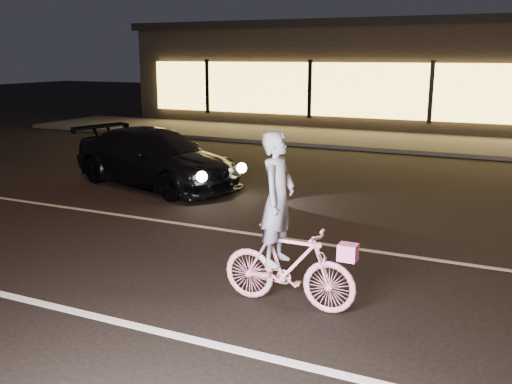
% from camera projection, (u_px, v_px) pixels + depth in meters
% --- Properties ---
extents(ground, '(90.00, 90.00, 0.00)m').
position_uv_depth(ground, '(247.00, 286.00, 7.26)').
color(ground, black).
rests_on(ground, ground).
extents(lane_stripe_near, '(60.00, 0.12, 0.01)m').
position_uv_depth(lane_stripe_near, '(184.00, 338.00, 5.94)').
color(lane_stripe_near, silver).
rests_on(lane_stripe_near, ground).
extents(lane_stripe_far, '(60.00, 0.10, 0.01)m').
position_uv_depth(lane_stripe_far, '(302.00, 241.00, 9.02)').
color(lane_stripe_far, gray).
rests_on(lane_stripe_far, ground).
extents(sidewalk, '(30.00, 4.00, 0.12)m').
position_uv_depth(sidewalk, '(419.00, 143.00, 18.71)').
color(sidewalk, '#383533').
rests_on(sidewalk, ground).
extents(storefront, '(25.40, 8.42, 4.20)m').
position_uv_depth(storefront, '(447.00, 73.00, 23.48)').
color(storefront, black).
rests_on(storefront, ground).
extents(cyclist, '(1.63, 0.56, 2.05)m').
position_uv_depth(cyclist, '(285.00, 246.00, 6.55)').
color(cyclist, '#F73873').
rests_on(cyclist, ground).
extents(sedan, '(4.67, 2.87, 1.26)m').
position_uv_depth(sedan, '(155.00, 158.00, 12.75)').
color(sedan, black).
rests_on(sedan, ground).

